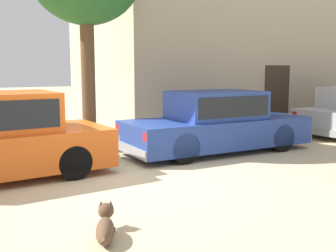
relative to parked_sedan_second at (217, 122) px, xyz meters
The scene contains 4 objects.
ground_plane 3.36m from the parked_sedan_second, 156.08° to the right, with size 80.00×80.00×0.00m, color #CCB78E.
parked_sedan_second is the anchor object (origin of this frame).
apartment_block 8.86m from the parked_sedan_second, 38.03° to the left, with size 15.01×5.71×8.78m.
stray_dog_spotted 5.46m from the parked_sedan_second, 140.75° to the right, with size 0.48×0.95×0.37m.
Camera 1 is at (-2.85, -6.38, 1.97)m, focal length 43.21 mm.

